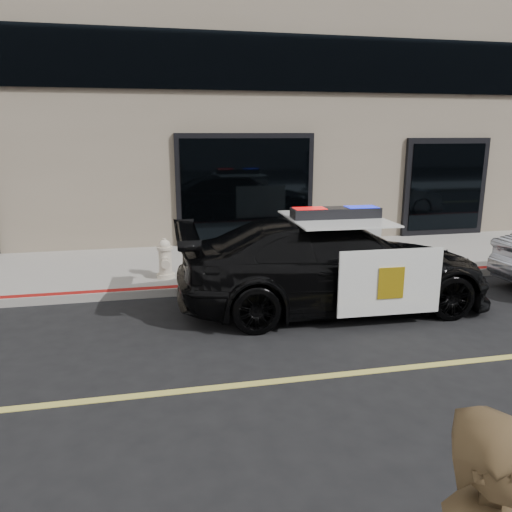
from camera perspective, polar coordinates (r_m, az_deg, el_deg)
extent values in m
plane|color=black|center=(6.86, 18.92, -11.79)|extent=(120.00, 120.00, 0.00)
cube|color=gray|center=(11.36, 5.44, -0.45)|extent=(60.00, 3.50, 0.15)
cube|color=#756856|center=(16.39, -0.08, 24.90)|extent=(60.00, 7.00, 12.00)
imported|color=black|center=(8.42, 8.87, -0.91)|extent=(2.41, 5.33, 1.51)
cube|color=white|center=(7.65, 15.10, -2.94)|extent=(1.61, 0.08, 1.01)
cube|color=white|center=(9.58, 9.59, 0.73)|extent=(1.61, 0.08, 1.01)
cube|color=white|center=(8.25, 9.06, 4.26)|extent=(1.56, 1.86, 0.03)
cube|color=gold|center=(7.62, 15.20, -3.01)|extent=(0.40, 0.02, 0.48)
cube|color=black|center=(8.24, 9.09, 4.86)|extent=(1.46, 0.42, 0.18)
cube|color=red|center=(8.10, 6.14, 4.90)|extent=(0.51, 0.34, 0.16)
cube|color=#0C19CC|center=(8.39, 11.94, 4.99)|extent=(0.51, 0.34, 0.16)
cylinder|color=beige|center=(9.85, -10.26, -2.19)|extent=(0.35, 0.35, 0.08)
cylinder|color=beige|center=(9.78, -10.33, -0.61)|extent=(0.25, 0.25, 0.49)
cylinder|color=beige|center=(9.72, -10.39, 0.89)|extent=(0.30, 0.30, 0.06)
sphere|color=beige|center=(9.70, -10.41, 1.23)|extent=(0.22, 0.22, 0.22)
cylinder|color=beige|center=(9.68, -10.43, 1.79)|extent=(0.07, 0.07, 0.07)
cylinder|color=beige|center=(9.92, -10.38, 0.01)|extent=(0.13, 0.12, 0.13)
cylinder|color=beige|center=(9.60, -10.31, -0.46)|extent=(0.13, 0.12, 0.13)
cylinder|color=beige|center=(9.59, -10.29, -0.89)|extent=(0.16, 0.14, 0.16)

